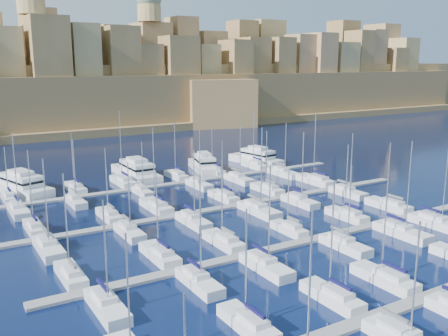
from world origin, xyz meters
TOP-DOWN VIEW (x-y plane):
  - ground at (0.00, 0.00)m, footprint 600.00×600.00m
  - pontoon_near at (0.00, -34.00)m, footprint 84.00×2.00m
  - pontoon_mid_near at (0.00, -12.00)m, footprint 84.00×2.00m
  - pontoon_mid_far at (0.00, 10.00)m, footprint 84.00×2.00m
  - pontoon_far at (0.00, 32.00)m, footprint 84.00×2.00m
  - sailboat_1 at (-22.78, -28.81)m, footprint 2.58×8.60m
  - sailboat_2 at (-10.98, -28.77)m, footprint 2.61×8.69m
  - sailboat_3 at (-1.85, -28.48)m, footprint 2.78×9.26m
  - sailboat_12 at (-35.51, -6.97)m, footprint 2.48×8.28m
  - sailboat_13 at (-22.93, -6.56)m, footprint 2.73×9.11m
  - sailboat_14 at (-12.40, -6.64)m, footprint 2.68×8.94m
  - sailboat_15 at (-0.37, -7.33)m, footprint 2.26×7.53m
  - sailboat_16 at (13.07, -6.77)m, footprint 2.61×8.68m
  - sailboat_17 at (24.28, -6.39)m, footprint 2.84×9.47m
  - sailboat_18 at (-34.21, -17.42)m, footprint 2.72×9.07m
  - sailboat_19 at (-22.39, -17.21)m, footprint 2.59×8.64m
  - sailboat_20 at (-12.41, -17.53)m, footprint 2.78×9.28m
  - sailboat_21 at (2.21, -17.29)m, footprint 2.64×8.81m
  - sailboat_22 at (14.20, -17.81)m, footprint 2.96×9.87m
  - sailboat_23 at (22.93, -18.07)m, footprint 3.12×10.40m
  - sailboat_24 at (-35.87, 14.88)m, footprint 2.39×7.96m
  - sailboat_25 at (-23.17, 14.99)m, footprint 2.46×8.19m
  - sailboat_26 at (-13.77, 15.80)m, footprint 2.95×9.84m
  - sailboat_27 at (0.67, 15.16)m, footprint 2.56×8.53m
  - sailboat_28 at (11.76, 15.42)m, footprint 2.72×9.08m
  - sailboat_29 at (25.82, 16.16)m, footprint 3.17×10.58m
  - sailboat_30 at (-35.87, 4.29)m, footprint 2.90×9.66m
  - sailboat_31 at (-23.20, 4.86)m, footprint 2.55×8.50m
  - sailboat_32 at (-11.81, 4.60)m, footprint 2.71×9.03m
  - sailboat_33 at (1.48, 3.96)m, footprint 3.10×10.32m
  - sailboat_34 at (11.71, 4.66)m, footprint 2.67×8.89m
  - sailboat_35 at (24.54, 4.61)m, footprint 2.70×9.01m
  - sailboat_36 at (-36.59, 36.78)m, footprint 2.33×7.76m
  - sailboat_37 at (-23.22, 37.57)m, footprint 2.81×9.38m
  - sailboat_38 at (-12.28, 37.92)m, footprint 3.02×10.08m
  - sailboat_39 at (0.76, 37.21)m, footprint 2.59×8.63m
  - sailboat_40 at (10.88, 37.17)m, footprint 2.57×8.57m
  - sailboat_41 at (23.55, 37.39)m, footprint 2.70×9.00m
  - sailboat_42 at (-36.48, 26.46)m, footprint 2.79×9.30m
  - sailboat_43 at (-25.87, 27.03)m, footprint 2.45×8.15m
  - sailboat_44 at (-11.84, 27.44)m, footprint 2.19×7.31m
  - sailboat_45 at (1.25, 26.75)m, footprint 2.62×8.72m
  - sailboat_46 at (11.60, 26.55)m, footprint 2.74×9.13m
  - sailboat_47 at (24.41, 26.23)m, footprint 2.93×9.78m
  - motor_yacht_a at (-33.37, 42.66)m, footprint 11.11×19.87m
  - motor_yacht_b at (-7.18, 42.78)m, footprint 5.83×19.33m
  - motor_yacht_c at (10.31, 40.97)m, footprint 8.51×16.21m
  - motor_yacht_d at (26.95, 41.47)m, footprint 7.88×17.21m
  - fortified_city at (-0.19, 155.26)m, footprint 460.00×108.95m

SIDE VIEW (x-z plane):
  - ground at x=0.00m, z-range 0.00..0.00m
  - pontoon_near at x=0.00m, z-range 0.00..0.40m
  - pontoon_mid_near at x=0.00m, z-range 0.00..0.40m
  - pontoon_mid_far at x=0.00m, z-range 0.00..0.40m
  - pontoon_far at x=0.00m, z-range 0.00..0.40m
  - sailboat_15 at x=-0.37m, z-range -4.81..6.22m
  - sailboat_36 at x=-36.59m, z-range -4.90..6.31m
  - sailboat_44 at x=-11.84m, z-range -5.11..6.53m
  - sailboat_40 at x=10.88m, z-range -5.31..6.75m
  - sailboat_27 at x=0.67m, z-range -5.44..6.89m
  - sailboat_31 at x=-23.20m, z-range -5.51..6.96m
  - sailboat_25 at x=-23.17m, z-range -5.79..7.24m
  - sailboat_43 at x=-25.87m, z-range -5.92..7.38m
  - sailboat_13 at x=-22.93m, z-range -5.68..7.14m
  - sailboat_45 at x=1.25m, z-range -5.90..7.36m
  - sailboat_21 at x=2.21m, z-range -5.86..7.33m
  - sailboat_1 at x=-22.78m, z-range -5.95..7.42m
  - sailboat_39 at x=0.76m, z-range -6.04..7.51m
  - sailboat_16 at x=13.07m, z-range -6.08..7.55m
  - sailboat_24 at x=-35.87m, z-range -6.21..7.69m
  - sailboat_37 at x=-23.22m, z-range -5.77..7.24m
  - sailboat_18 at x=-34.21m, z-range -5.97..7.45m
  - sailboat_14 at x=-12.40m, z-range -6.03..7.51m
  - sailboat_32 at x=-11.81m, z-range -6.00..7.47m
  - sailboat_28 at x=11.76m, z-range -5.99..7.47m
  - sailboat_35 at x=24.54m, z-range -6.03..7.51m
  - sailboat_17 at x=24.28m, z-range -5.76..7.24m
  - sailboat_46 at x=11.60m, z-range -5.99..7.47m
  - sailboat_12 at x=-35.51m, z-range -6.37..7.85m
  - sailboat_47 at x=24.41m, z-range -5.98..7.47m
  - sailboat_34 at x=11.71m, z-range -6.56..8.06m
  - sailboat_3 at x=-1.85m, z-range -6.46..7.96m
  - sailboat_19 at x=-22.39m, z-range -6.64..8.14m
  - sailboat_2 at x=-10.98m, z-range -6.65..8.14m
  - sailboat_41 at x=23.55m, z-range -6.74..8.24m
  - sailboat_30 at x=-35.87m, z-range -6.47..7.97m
  - sailboat_20 at x=-12.41m, z-range -6.75..8.26m
  - sailboat_42 at x=-36.48m, z-range -6.93..8.44m
  - sailboat_23 at x=22.93m, z-range -6.72..8.24m
  - sailboat_26 at x=-13.77m, z-range -7.17..8.70m
  - sailboat_22 at x=14.20m, z-range -7.17..8.70m
  - sailboat_33 at x=1.48m, z-range -7.40..8.94m
  - sailboat_29 at x=25.82m, z-range -7.41..8.97m
  - sailboat_38 at x=-12.28m, z-range -7.69..9.25m
  - motor_yacht_b at x=-7.18m, z-range -0.90..4.35m
  - motor_yacht_a at x=-33.37m, z-range -0.90..4.35m
  - motor_yacht_c at x=10.31m, z-range -0.90..4.35m
  - motor_yacht_d at x=26.95m, z-range -0.90..4.35m
  - fortified_city at x=-0.19m, z-range -15.02..44.50m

